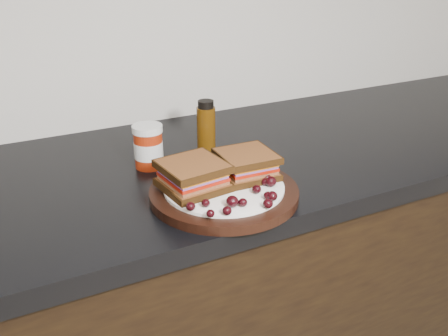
% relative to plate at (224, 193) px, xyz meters
% --- Properties ---
extents(base_cabinets, '(3.96, 0.58, 0.86)m').
position_rel_plate_xyz_m(base_cabinets, '(-0.05, 0.18, -0.48)').
color(base_cabinets, black).
rests_on(base_cabinets, ground_plane).
extents(countertop, '(3.98, 0.60, 0.04)m').
position_rel_plate_xyz_m(countertop, '(-0.05, 0.18, -0.03)').
color(countertop, black).
rests_on(countertop, base_cabinets).
extents(plate, '(0.28, 0.28, 0.02)m').
position_rel_plate_xyz_m(plate, '(0.00, 0.00, 0.00)').
color(plate, black).
rests_on(plate, countertop).
extents(sandwich_left, '(0.12, 0.12, 0.05)m').
position_rel_plate_xyz_m(sandwich_left, '(-0.06, 0.02, 0.04)').
color(sandwich_left, brown).
rests_on(sandwich_left, plate).
extents(sandwich_right, '(0.11, 0.11, 0.05)m').
position_rel_plate_xyz_m(sandwich_right, '(0.06, 0.02, 0.04)').
color(sandwich_right, brown).
rests_on(sandwich_right, plate).
extents(grape_0, '(0.02, 0.02, 0.02)m').
position_rel_plate_xyz_m(grape_0, '(-0.09, -0.06, 0.02)').
color(grape_0, black).
rests_on(grape_0, plate).
extents(grape_1, '(0.02, 0.02, 0.01)m').
position_rel_plate_xyz_m(grape_1, '(-0.06, -0.06, 0.02)').
color(grape_1, black).
rests_on(grape_1, plate).
extents(grape_2, '(0.01, 0.01, 0.01)m').
position_rel_plate_xyz_m(grape_2, '(-0.07, -0.09, 0.02)').
color(grape_2, black).
rests_on(grape_2, plate).
extents(grape_3, '(0.02, 0.02, 0.02)m').
position_rel_plate_xyz_m(grape_3, '(-0.04, -0.10, 0.02)').
color(grape_3, black).
rests_on(grape_3, plate).
extents(grape_4, '(0.02, 0.02, 0.02)m').
position_rel_plate_xyz_m(grape_4, '(-0.02, -0.08, 0.03)').
color(grape_4, black).
rests_on(grape_4, plate).
extents(grape_5, '(0.02, 0.02, 0.01)m').
position_rel_plate_xyz_m(grape_5, '(-0.01, -0.09, 0.02)').
color(grape_5, black).
rests_on(grape_5, plate).
extents(grape_6, '(0.02, 0.02, 0.02)m').
position_rel_plate_xyz_m(grape_6, '(0.03, -0.11, 0.02)').
color(grape_6, black).
rests_on(grape_6, plate).
extents(grape_7, '(0.02, 0.02, 0.02)m').
position_rel_plate_xyz_m(grape_7, '(0.05, -0.09, 0.02)').
color(grape_7, black).
rests_on(grape_7, plate).
extents(grape_8, '(0.02, 0.02, 0.02)m').
position_rel_plate_xyz_m(grape_8, '(0.04, -0.08, 0.02)').
color(grape_8, black).
rests_on(grape_8, plate).
extents(grape_9, '(0.02, 0.02, 0.02)m').
position_rel_plate_xyz_m(grape_9, '(0.04, -0.05, 0.02)').
color(grape_9, black).
rests_on(grape_9, plate).
extents(grape_10, '(0.02, 0.02, 0.02)m').
position_rel_plate_xyz_m(grape_10, '(0.08, -0.04, 0.02)').
color(grape_10, black).
rests_on(grape_10, plate).
extents(grape_11, '(0.02, 0.02, 0.01)m').
position_rel_plate_xyz_m(grape_11, '(0.07, -0.03, 0.02)').
color(grape_11, black).
rests_on(grape_11, plate).
extents(grape_12, '(0.02, 0.02, 0.02)m').
position_rel_plate_xyz_m(grape_12, '(0.08, -0.02, 0.02)').
color(grape_12, black).
rests_on(grape_12, plate).
extents(grape_13, '(0.02, 0.02, 0.02)m').
position_rel_plate_xyz_m(grape_13, '(0.10, 0.02, 0.02)').
color(grape_13, black).
rests_on(grape_13, plate).
extents(grape_14, '(0.02, 0.02, 0.02)m').
position_rel_plate_xyz_m(grape_14, '(0.08, 0.04, 0.02)').
color(grape_14, black).
rests_on(grape_14, plate).
extents(grape_15, '(0.02, 0.02, 0.02)m').
position_rel_plate_xyz_m(grape_15, '(0.03, 0.03, 0.02)').
color(grape_15, black).
rests_on(grape_15, plate).
extents(grape_16, '(0.02, 0.02, 0.02)m').
position_rel_plate_xyz_m(grape_16, '(-0.05, 0.04, 0.02)').
color(grape_16, black).
rests_on(grape_16, plate).
extents(grape_17, '(0.02, 0.02, 0.02)m').
position_rel_plate_xyz_m(grape_17, '(-0.06, 0.03, 0.02)').
color(grape_17, black).
rests_on(grape_17, plate).
extents(grape_18, '(0.02, 0.02, 0.02)m').
position_rel_plate_xyz_m(grape_18, '(-0.08, 0.01, 0.02)').
color(grape_18, black).
rests_on(grape_18, plate).
extents(grape_19, '(0.02, 0.02, 0.02)m').
position_rel_plate_xyz_m(grape_19, '(-0.09, 0.01, 0.02)').
color(grape_19, black).
rests_on(grape_19, plate).
extents(grape_20, '(0.02, 0.02, 0.02)m').
position_rel_plate_xyz_m(grape_20, '(-0.07, -0.03, 0.02)').
color(grape_20, black).
rests_on(grape_20, plate).
extents(grape_21, '(0.01, 0.01, 0.01)m').
position_rel_plate_xyz_m(grape_21, '(-0.04, 0.03, 0.02)').
color(grape_21, black).
rests_on(grape_21, plate).
extents(grape_22, '(0.02, 0.02, 0.02)m').
position_rel_plate_xyz_m(grape_22, '(-0.05, 0.01, 0.02)').
color(grape_22, black).
rests_on(grape_22, plate).
extents(grape_23, '(0.02, 0.02, 0.02)m').
position_rel_plate_xyz_m(grape_23, '(-0.09, 0.02, 0.02)').
color(grape_23, black).
rests_on(grape_23, plate).
extents(condiment_jar, '(0.08, 0.08, 0.09)m').
position_rel_plate_xyz_m(condiment_jar, '(-0.08, 0.20, 0.04)').
color(condiment_jar, '#97240B').
rests_on(condiment_jar, countertop).
extents(oil_bottle, '(0.05, 0.05, 0.12)m').
position_rel_plate_xyz_m(oil_bottle, '(0.07, 0.23, 0.05)').
color(oil_bottle, '#472907').
rests_on(oil_bottle, countertop).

